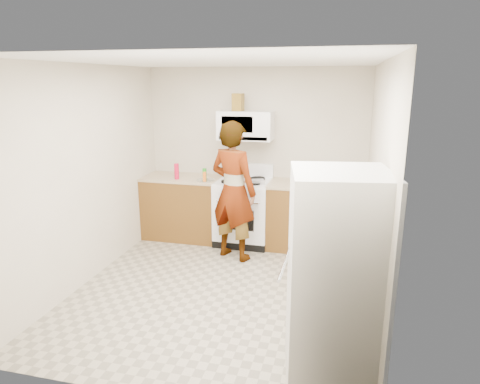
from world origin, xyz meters
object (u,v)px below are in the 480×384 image
(microwave, at_px, (246,125))
(kettle, at_px, (314,176))
(gas_range, at_px, (244,211))
(person, at_px, (233,191))
(fridge, at_px, (336,281))
(saucepan, at_px, (232,172))

(microwave, bearing_deg, kettle, 0.27)
(gas_range, relative_size, person, 0.62)
(gas_range, xyz_separation_m, microwave, (0.00, 0.13, 1.21))
(microwave, distance_m, kettle, 1.19)
(gas_range, bearing_deg, kettle, 7.70)
(kettle, bearing_deg, fridge, -73.28)
(microwave, distance_m, person, 1.04)
(gas_range, relative_size, kettle, 6.78)
(microwave, relative_size, person, 0.41)
(gas_range, xyz_separation_m, person, (-0.00, -0.56, 0.43))
(person, bearing_deg, fridge, 143.82)
(kettle, height_order, saucepan, kettle)
(fridge, bearing_deg, person, 113.09)
(microwave, xyz_separation_m, kettle, (0.98, 0.00, -0.68))
(saucepan, bearing_deg, fridge, -61.13)
(gas_range, distance_m, microwave, 1.22)
(gas_range, bearing_deg, person, -90.27)
(gas_range, xyz_separation_m, kettle, (0.98, 0.13, 0.53))
(person, bearing_deg, saucepan, -52.11)
(microwave, height_order, kettle, microwave)
(kettle, bearing_deg, saucepan, -171.45)
(gas_range, distance_m, person, 0.71)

